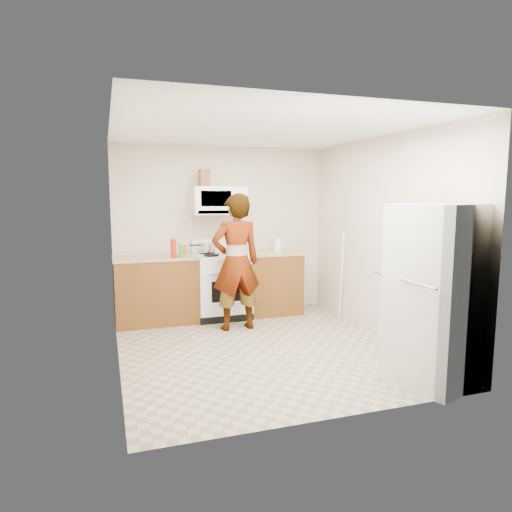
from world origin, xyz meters
name	(u,v)px	position (x,y,z in m)	size (l,w,h in m)	color
floor	(261,348)	(0.00, 0.00, 0.00)	(3.60, 3.60, 0.00)	gray
back_wall	(223,230)	(0.00, 1.79, 1.25)	(3.20, 0.02, 2.50)	beige
right_wall	(382,238)	(1.59, 0.00, 1.25)	(0.02, 3.60, 2.50)	beige
cabinet_left	(156,291)	(-1.04, 1.49, 0.45)	(1.12, 0.62, 0.90)	brown
counter_left	(155,258)	(-1.04, 1.49, 0.92)	(1.14, 0.64, 0.04)	tan
cabinet_right	(272,283)	(0.68, 1.49, 0.45)	(0.80, 0.62, 0.90)	brown
counter_right	(272,253)	(0.68, 1.49, 0.92)	(0.82, 0.64, 0.04)	tan
gas_range	(222,284)	(-0.10, 1.48, 0.49)	(0.76, 0.65, 1.13)	white
microwave	(219,201)	(-0.10, 1.61, 1.70)	(0.76, 0.38, 0.40)	white
person	(236,262)	(-0.06, 0.84, 0.90)	(0.66, 0.43, 1.80)	tan
fridge	(435,295)	(1.22, -1.45, 0.85)	(0.70, 0.70, 1.70)	beige
kettle	(278,246)	(0.80, 1.57, 1.02)	(0.13, 0.13, 0.16)	white
jug	(204,178)	(-0.32, 1.57, 2.02)	(0.14, 0.14, 0.24)	brown
saucepan	(207,248)	(-0.27, 1.61, 1.02)	(0.24, 0.24, 0.13)	silver
tray	(227,253)	(-0.02, 1.42, 0.96)	(0.25, 0.16, 0.05)	white
bottle_spray	(174,248)	(-0.82, 1.26, 1.07)	(0.08, 0.08, 0.26)	red
bottle_hot_sauce	(184,250)	(-0.66, 1.39, 1.02)	(0.05, 0.05, 0.16)	#DA4E18
bottle_green_cap	(181,251)	(-0.72, 1.25, 1.03)	(0.06, 0.06, 0.20)	green
pot_lid	(183,256)	(-0.66, 1.42, 0.94)	(0.26, 0.26, 0.01)	white
broom	(342,275)	(1.52, 0.86, 0.64)	(0.03, 0.03, 1.29)	white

